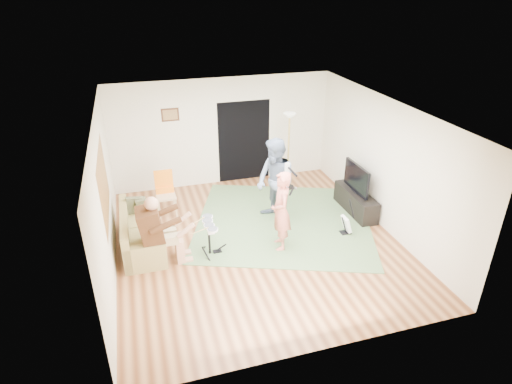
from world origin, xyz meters
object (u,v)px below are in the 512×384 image
dining_chair (166,199)px  tv_cabinet (356,202)px  guitar_spare (347,224)px  sofa (139,236)px  television (357,178)px  singer (281,211)px  guitarist (275,182)px  drum_kit (209,240)px  torchiere_lamp (289,138)px

dining_chair → tv_cabinet: bearing=-16.1°
guitar_spare → dining_chair: bearing=151.1°
sofa → television: 4.77m
sofa → tv_cabinet: (4.78, 0.06, 0.00)m
sofa → singer: bearing=-16.7°
singer → dining_chair: size_ratio=1.61×
television → dining_chair: bearing=164.4°
sofa → guitarist: 2.97m
drum_kit → dining_chair: 1.96m
guitarist → tv_cabinet: bearing=69.5°
torchiere_lamp → sofa: bearing=-155.7°
dining_chair → torchiere_lamp: bearing=8.3°
sofa → guitar_spare: guitar_spare is taller
sofa → singer: size_ratio=1.15×
torchiere_lamp → guitar_spare: bearing=-80.2°
singer → dining_chair: bearing=-126.8°
torchiere_lamp → dining_chair: size_ratio=1.95×
sofa → drum_kit: (1.28, -0.65, 0.06)m
torchiere_lamp → drum_kit: bearing=-136.4°
drum_kit → torchiere_lamp: size_ratio=0.37×
drum_kit → guitar_spare: bearing=-1.4°
tv_cabinet → guitarist: bearing=176.7°
guitar_spare → torchiere_lamp: 2.68m
torchiere_lamp → tv_cabinet: torchiere_lamp is taller
sofa → drum_kit: bearing=-26.9°
torchiere_lamp → television: size_ratio=1.96×
television → guitarist: bearing=176.6°
dining_chair → tv_cabinet: 4.28m
torchiere_lamp → dining_chair: 3.26m
singer → drum_kit: bearing=-87.9°
sofa → dining_chair: (0.66, 1.20, 0.11)m
drum_kit → television: (3.45, 0.71, 0.54)m
singer → sofa: bearing=-98.5°
guitarist → television: bearing=69.4°
singer → torchiere_lamp: torchiere_lamp is taller
sofa → guitar_spare: size_ratio=2.33×
guitar_spare → drum_kit: bearing=178.6°
sofa → drum_kit: size_ratio=2.58×
drum_kit → guitarist: bearing=27.3°
guitarist → dining_chair: bearing=-132.0°
singer → torchiere_lamp: (1.07, 2.49, 0.53)m
sofa → dining_chair: 1.38m
singer → tv_cabinet: size_ratio=1.15×
dining_chair → television: 4.26m
guitar_spare → television: bearing=53.4°
singer → torchiere_lamp: 2.76m
guitarist → dining_chair: 2.52m
sofa → dining_chair: dining_chair is taller
drum_kit → guitarist: size_ratio=0.38×
television → sofa: bearing=-179.2°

